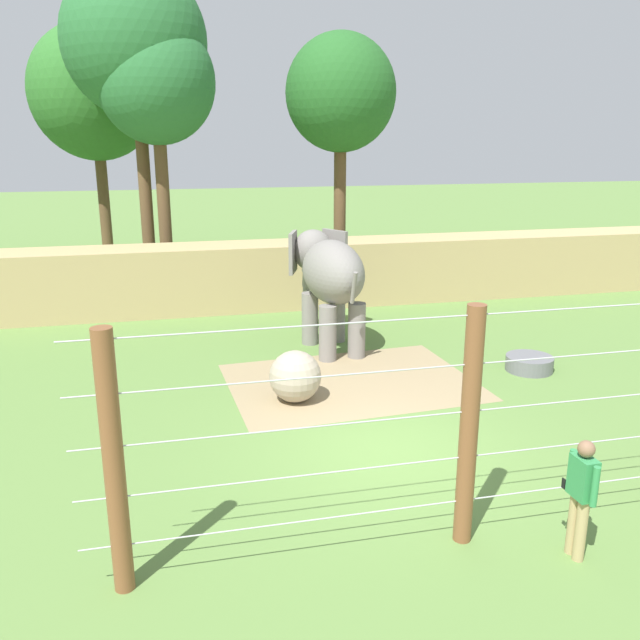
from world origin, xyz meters
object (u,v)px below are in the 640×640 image
Objects in this scene: elephant at (329,275)px; zookeeper at (581,494)px; enrichment_ball at (295,376)px; water_tub at (529,363)px.

zookeeper is (1.02, -9.45, -1.01)m from elephant.
enrichment_ball is 5.78m from water_tub.
enrichment_ball is at bearing -174.51° from water_tub.
elephant reaches higher than enrichment_ball.
elephant is 9.56m from zookeeper.
water_tub is (3.17, 6.60, -0.74)m from zookeeper.
elephant reaches higher than zookeeper.
elephant is 3.62× the size of enrichment_ball.
water_tub is at bearing 5.49° from enrichment_ball.
enrichment_ball is (-1.56, -3.41, -1.39)m from elephant.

